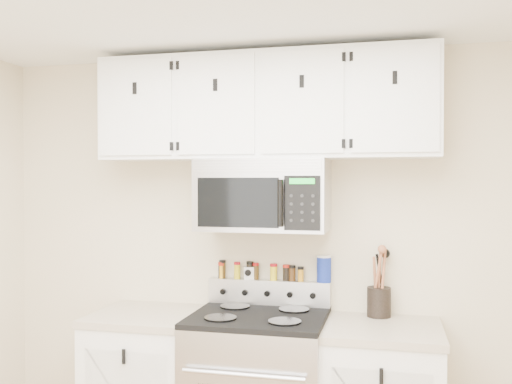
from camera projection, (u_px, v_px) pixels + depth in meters
back_wall at (270, 255)px, 3.55m from camera, size 3.50×0.01×2.50m
microwave at (264, 195)px, 3.36m from camera, size 0.76×0.44×0.42m
upper_cabinets at (264, 107)px, 3.37m from camera, size 2.00×0.35×0.62m
utensil_crock at (379, 300)px, 3.32m from camera, size 0.14×0.14×0.40m
kitchen_timer at (249, 273)px, 3.55m from camera, size 0.08×0.08×0.08m
salt_canister at (324, 269)px, 3.44m from camera, size 0.09×0.09×0.16m
spice_jar_0 at (221, 270)px, 3.59m from camera, size 0.04×0.04×0.10m
spice_jar_1 at (222, 270)px, 3.59m from camera, size 0.04×0.04×0.10m
spice_jar_2 at (222, 269)px, 3.59m from camera, size 0.04×0.04×0.11m
spice_jar_3 at (237, 270)px, 3.56m from camera, size 0.04×0.04×0.10m
spice_jar_4 at (250, 271)px, 3.55m from camera, size 0.04×0.04×0.10m
spice_jar_5 at (250, 270)px, 3.54m from camera, size 0.04×0.04×0.11m
spice_jar_6 at (256, 271)px, 3.54m from camera, size 0.04×0.04×0.10m
spice_jar_7 at (274, 272)px, 3.51m from camera, size 0.04×0.04×0.10m
spice_jar_8 at (286, 273)px, 3.49m from camera, size 0.05×0.05×0.10m
spice_jar_9 at (292, 273)px, 3.48m from camera, size 0.04×0.04×0.10m
spice_jar_10 at (301, 274)px, 3.47m from camera, size 0.04×0.04×0.09m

